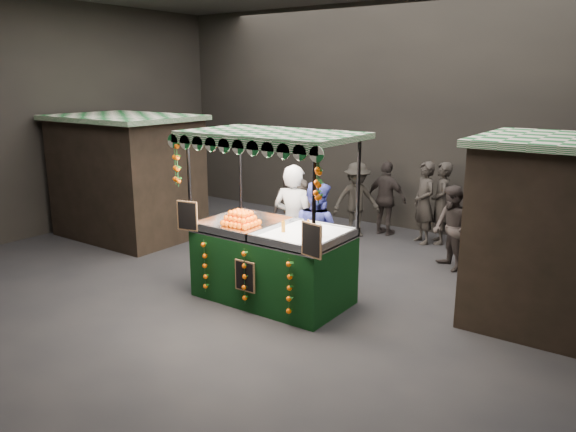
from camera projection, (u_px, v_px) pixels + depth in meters
The scene contains 13 objects.
ground at pixel (261, 292), 9.01m from camera, with size 12.00×12.00×0.00m, color black.
market_hall at pixel (258, 76), 8.19m from camera, with size 12.10×10.10×5.05m.
neighbour_stall_left at pixel (127, 176), 11.95m from camera, with size 3.00×2.20×2.60m.
juice_stall at pixel (272, 250), 8.48m from camera, with size 2.69×1.58×2.60m.
vendor_grey at pixel (294, 223), 9.32m from camera, with size 0.78×0.57×1.99m.
vendor_blue at pixel (317, 235), 9.05m from camera, with size 0.99×0.85×1.77m.
shopper_0 at pixel (301, 219), 10.58m from camera, with size 0.56×0.38×1.51m.
shopper_1 at pixel (451, 228), 9.89m from camera, with size 0.94×0.93×1.53m.
shopper_2 at pixel (386, 198), 12.10m from camera, with size 0.99×0.50×1.62m.
shopper_3 at pixel (356, 200), 11.98m from camera, with size 1.15×1.17×1.61m.
shopper_4 at pixel (292, 207), 11.15m from camera, with size 0.97×0.95×1.68m.
shopper_6 at pixel (441, 203), 11.45m from camera, with size 0.64×0.74×1.70m.
shopper_7 at pixel (424, 203), 11.46m from camera, with size 0.74×0.72×1.71m.
Camera 1 is at (5.25, -6.63, 3.37)m, focal length 34.75 mm.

